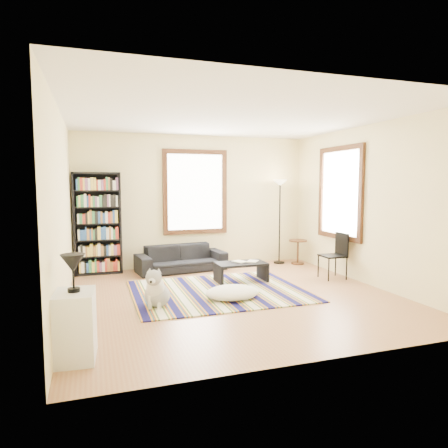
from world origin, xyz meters
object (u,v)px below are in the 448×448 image
object	(u,v)px
coffee_table	(241,272)
floor_lamp	(280,222)
bookshelf	(98,224)
dog	(157,287)
side_table	(298,252)
floor_cushion	(232,292)
folding_chair	(333,256)
white_cabinet	(75,326)
sofa	(181,258)

from	to	relation	value
coffee_table	floor_lamp	distance (m)	2.12
bookshelf	dog	bearing A→B (deg)	-73.05
side_table	dog	xyz separation A→B (m)	(-3.45, -2.13, 0.02)
bookshelf	floor_cushion	world-z (taller)	bookshelf
bookshelf	folding_chair	bearing A→B (deg)	-23.42
floor_cushion	bookshelf	bearing A→B (deg)	127.62
floor_lamp	white_cabinet	xyz separation A→B (m)	(-4.15, -3.84, -0.58)
white_cabinet	side_table	bearing A→B (deg)	43.17
sofa	side_table	xyz separation A→B (m)	(2.61, -0.11, 0.01)
floor_cushion	side_table	bearing A→B (deg)	42.78
bookshelf	floor_lamp	bearing A→B (deg)	-2.52
floor_cushion	folding_chair	bearing A→B (deg)	17.26
coffee_table	dog	xyz separation A→B (m)	(-1.67, -0.98, 0.11)
folding_chair	dog	world-z (taller)	folding_chair
sofa	floor_cushion	distance (m)	2.26
sofa	floor_cushion	bearing A→B (deg)	-89.36
floor_cushion	dog	xyz separation A→B (m)	(-1.16, -0.02, 0.18)
floor_cushion	side_table	xyz separation A→B (m)	(2.29, 2.12, 0.17)
folding_chair	white_cabinet	size ratio (longest dim) A/B	1.23
sofa	bookshelf	distance (m)	1.79
coffee_table	floor_cushion	distance (m)	1.09
coffee_table	bookshelf	bearing A→B (deg)	147.75
dog	bookshelf	bearing A→B (deg)	129.02
floor_lamp	side_table	size ratio (longest dim) A/B	3.44
floor_lamp	side_table	bearing A→B (deg)	-31.11
coffee_table	floor_cushion	world-z (taller)	coffee_table
side_table	white_cabinet	size ratio (longest dim) A/B	0.77
sofa	folding_chair	world-z (taller)	folding_chair
bookshelf	folding_chair	distance (m)	4.57
bookshelf	folding_chair	world-z (taller)	bookshelf
side_table	folding_chair	xyz separation A→B (m)	(-0.05, -1.42, 0.16)
sofa	floor_cushion	world-z (taller)	sofa
floor_cushion	dog	world-z (taller)	dog
floor_lamp	side_table	xyz separation A→B (m)	(0.35, -0.21, -0.66)
white_cabinet	dog	distance (m)	1.83
folding_chair	dog	xyz separation A→B (m)	(-3.40, -0.71, -0.14)
side_table	dog	bearing A→B (deg)	-148.24
side_table	folding_chair	distance (m)	1.43
dog	floor_cushion	bearing A→B (deg)	22.91
floor_cushion	floor_lamp	bearing A→B (deg)	50.25
sofa	coffee_table	bearing A→B (deg)	-64.40
floor_lamp	folding_chair	distance (m)	1.74
bookshelf	coffee_table	size ratio (longest dim) A/B	2.22
floor_lamp	side_table	world-z (taller)	floor_lamp
dog	side_table	bearing A→B (deg)	53.84
sofa	dog	xyz separation A→B (m)	(-0.84, -2.25, 0.02)
white_cabinet	dog	size ratio (longest dim) A/B	1.22
floor_lamp	coffee_table	bearing A→B (deg)	-136.38
bookshelf	side_table	world-z (taller)	bookshelf
side_table	white_cabinet	distance (m)	5.78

